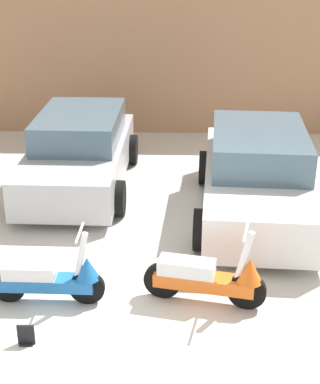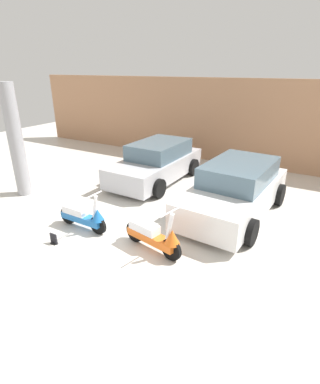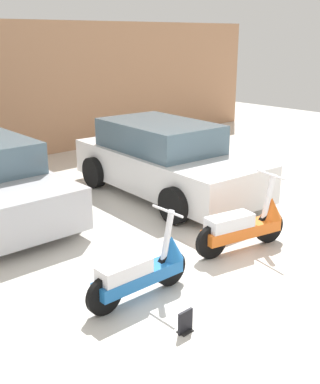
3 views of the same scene
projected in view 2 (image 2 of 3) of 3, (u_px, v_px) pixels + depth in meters
The scene contains 8 objects.
ground_plane at pixel (98, 247), 6.83m from camera, with size 28.00×28.00×0.00m, color silver.
wall_back at pixel (220, 121), 12.40m from camera, with size 19.60×0.12×3.41m, color tan.
scooter_front_left at pixel (84, 216), 7.43m from camera, with size 1.49×0.54×1.04m.
scooter_front_right at pixel (154, 235), 6.52m from camera, with size 1.58×0.66×1.11m.
car_rear_left at pixel (157, 163), 10.61m from camera, with size 2.02×4.07×1.37m.
car_rear_center at pixel (236, 190), 8.18m from camera, with size 2.25×4.31×1.43m.
placard_near_left_scooter at pixel (54, 239), 6.90m from camera, with size 0.20×0.12×0.26m.
support_column_side at pixel (16, 142), 9.03m from camera, with size 0.43×0.43×3.41m, color #99999E.
Camera 2 is at (4.13, -4.33, 3.78)m, focal length 28.00 mm.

